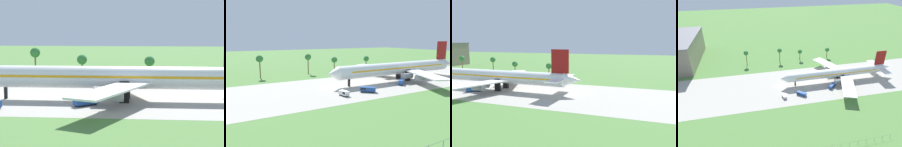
{
  "view_description": "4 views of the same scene",
  "coord_description": "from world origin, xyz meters",
  "views": [
    {
      "loc": [
        46.94,
        -103.69,
        18.83
      ],
      "look_at": [
        38.05,
        -0.82,
        7.0
      ],
      "focal_mm": 65.0,
      "sensor_mm": 36.0,
      "label": 1
    },
    {
      "loc": [
        -38.68,
        -77.86,
        20.31
      ],
      "look_at": [
        4.51,
        -0.82,
        6.0
      ],
      "focal_mm": 35.0,
      "sensor_mm": 36.0,
      "label": 2
    },
    {
      "loc": [
        100.79,
        -83.82,
        21.72
      ],
      "look_at": [
        71.59,
        -0.82,
        8.88
      ],
      "focal_mm": 35.0,
      "sensor_mm": 36.0,
      "label": 3
    },
    {
      "loc": [
        -18.75,
        -109.2,
        67.28
      ],
      "look_at": [
        7.79,
        5.0,
        6.0
      ],
      "focal_mm": 32.0,
      "sensor_mm": 36.0,
      "label": 4
    }
  ],
  "objects": [
    {
      "name": "catering_van",
      "position": [
        10.58,
        -12.69,
        1.1
      ],
      "size": [
        5.75,
        5.4,
        2.0
      ],
      "color": "black",
      "rests_on": "ground_plane"
    },
    {
      "name": "baggage_tug",
      "position": [
        32.52,
        -8.46,
        1.15
      ],
      "size": [
        5.92,
        5.56,
        2.11
      ],
      "color": "black",
      "rests_on": "ground_plane"
    },
    {
      "name": "taxiway_strip",
      "position": [
        0.0,
        0.0,
        0.01
      ],
      "size": [
        320.0,
        44.0,
        0.02
      ],
      "color": "#A8A399",
      "rests_on": "ground_plane"
    },
    {
      "name": "jet_airliner",
      "position": [
        39.7,
        -0.82,
        5.94
      ],
      "size": [
        78.88,
        57.99,
        18.68
      ],
      "color": "white",
      "rests_on": "ground_plane"
    },
    {
      "name": "fuel_truck",
      "position": [
        0.15,
        -13.18,
        1.02
      ],
      "size": [
        2.57,
        4.17,
        1.85
      ],
      "color": "black",
      "rests_on": "ground_plane"
    },
    {
      "name": "ground_plane",
      "position": [
        0.0,
        0.0,
        0.0
      ],
      "size": [
        600.0,
        600.0,
        0.0
      ],
      "primitive_type": "plane",
      "color": "#517F3D"
    },
    {
      "name": "palm_tree_row",
      "position": [
        14.65,
        38.46,
        8.29
      ],
      "size": [
        70.88,
        3.6,
        11.76
      ],
      "color": "brown",
      "rests_on": "ground_plane"
    }
  ]
}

